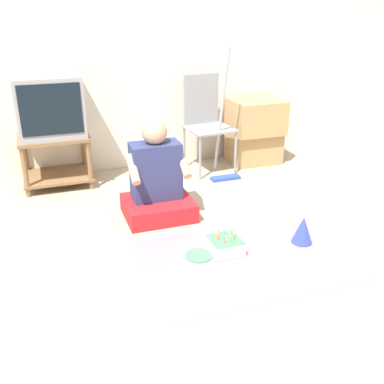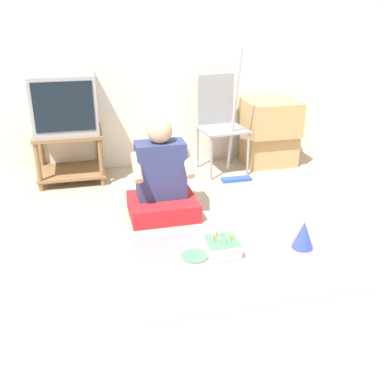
% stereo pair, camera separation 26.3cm
% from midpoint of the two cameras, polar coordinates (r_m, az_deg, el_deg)
% --- Properties ---
extents(ground_plane, '(16.00, 16.00, 0.00)m').
position_cam_midpoint_polar(ground_plane, '(3.01, 7.38, -8.49)').
color(ground_plane, tan).
extents(wall_back, '(6.40, 0.06, 2.55)m').
position_cam_midpoint_polar(wall_back, '(4.52, -4.02, 19.46)').
color(wall_back, silver).
rests_on(wall_back, ground_plane).
extents(tv_stand, '(0.61, 0.49, 0.47)m').
position_cam_midpoint_polar(tv_stand, '(4.27, -18.60, 4.43)').
color(tv_stand, olive).
rests_on(tv_stand, ground_plane).
extents(tv, '(0.55, 0.48, 0.52)m').
position_cam_midpoint_polar(tv, '(4.16, -19.40, 10.28)').
color(tv, '#99999E').
rests_on(tv, tv_stand).
extents(folding_chair, '(0.46, 0.45, 0.92)m').
position_cam_midpoint_polar(folding_chair, '(4.41, 0.01, 9.43)').
color(folding_chair, gray).
rests_on(folding_chair, ground_plane).
extents(cardboard_box_stack, '(0.51, 0.47, 0.65)m').
position_cam_midpoint_polar(cardboard_box_stack, '(4.66, 6.33, 7.87)').
color(cardboard_box_stack, tan).
rests_on(cardboard_box_stack, ground_plane).
extents(dust_mop, '(0.28, 0.33, 1.21)m').
position_cam_midpoint_polar(dust_mop, '(4.20, 2.20, 6.38)').
color(dust_mop, '#2D4CB2').
rests_on(dust_mop, ground_plane).
extents(person_seated, '(0.52, 0.45, 0.84)m').
position_cam_midpoint_polar(person_seated, '(3.47, -6.65, 1.16)').
color(person_seated, red).
rests_on(person_seated, ground_plane).
extents(party_cloth, '(1.33, 0.95, 0.01)m').
position_cam_midpoint_polar(party_cloth, '(2.98, 4.18, -8.56)').
color(party_cloth, pink).
rests_on(party_cloth, ground_plane).
extents(birthday_cake, '(0.21, 0.21, 0.15)m').
position_cam_midpoint_polar(birthday_cake, '(3.03, 1.74, -6.82)').
color(birthday_cake, '#F4E0C6').
rests_on(birthday_cake, party_cloth).
extents(party_hat_blue, '(0.15, 0.15, 0.19)m').
position_cam_midpoint_polar(party_hat_blue, '(3.18, 11.62, -4.75)').
color(party_hat_blue, blue).
rests_on(party_hat_blue, party_cloth).
extents(paper_plate, '(0.18, 0.18, 0.01)m').
position_cam_midpoint_polar(paper_plate, '(3.00, -1.68, -8.09)').
color(paper_plate, '#4CB266').
rests_on(paper_plate, party_cloth).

